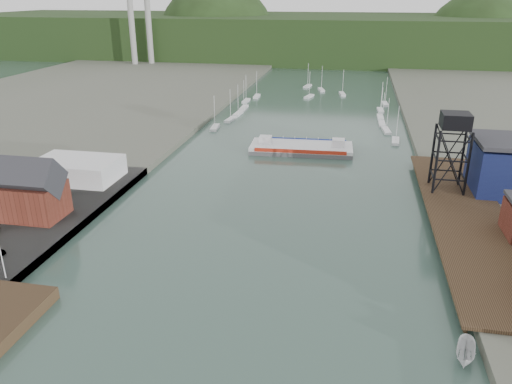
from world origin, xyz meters
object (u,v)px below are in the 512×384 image
at_px(lift_tower, 455,125).
at_px(motorboat, 466,353).
at_px(chain_ferry, 301,148).
at_px(harbor_building, 29,194).

xyz_separation_m(lift_tower, motorboat, (-5.10, -51.62, -14.57)).
height_order(lift_tower, chain_ferry, lift_tower).
bearing_deg(lift_tower, motorboat, -95.64).
bearing_deg(chain_ferry, harbor_building, -131.41).
xyz_separation_m(chain_ferry, motorboat, (27.98, -78.48, -0.04)).
xyz_separation_m(harbor_building, motorboat, (71.90, -23.62, -5.01)).
bearing_deg(motorboat, harbor_building, 175.75).
bearing_deg(motorboat, chain_ferry, 123.56).
distance_m(chain_ferry, motorboat, 83.32).
bearing_deg(lift_tower, harbor_building, -160.02).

